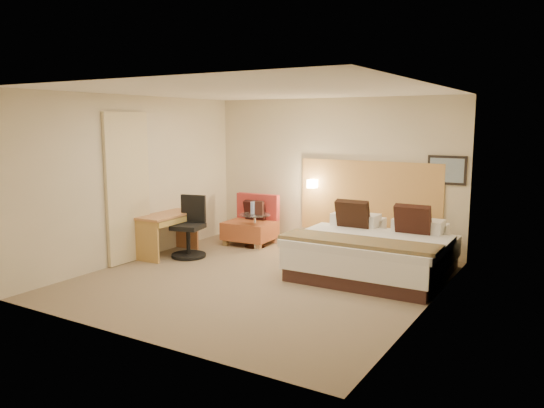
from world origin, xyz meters
The scene contains 20 objects.
floor centered at (0.00, 0.00, -0.01)m, with size 4.80×5.00×0.02m, color #7E6C55.
ceiling centered at (0.00, 0.00, 2.71)m, with size 4.80×5.00×0.02m, color white.
wall_back centered at (0.00, 2.51, 1.35)m, with size 4.80×0.02×2.70m, color beige.
wall_front centered at (0.00, -2.51, 1.35)m, with size 4.80×0.02×2.70m, color beige.
wall_left centered at (-2.41, 0.00, 1.35)m, with size 0.02×5.00×2.70m, color beige.
wall_right centered at (2.41, 0.00, 1.35)m, with size 0.02×5.00×2.70m, color beige.
headboard_panel centered at (0.70, 2.47, 0.95)m, with size 2.60×0.04×1.30m, color tan.
art_frame centered at (2.02, 2.48, 1.50)m, with size 0.62×0.03×0.47m, color black.
art_canvas centered at (2.02, 2.46, 1.50)m, with size 0.54×0.01×0.39m, color #778FA5.
lamp_arm centered at (-0.35, 2.42, 1.15)m, with size 0.02×0.02×0.12m, color silver.
lamp_shade centered at (-0.35, 2.36, 1.15)m, with size 0.15×0.15×0.15m, color #FFEDC6.
curtain centered at (-2.36, -0.25, 1.22)m, with size 0.06×0.90×2.42m, color beige.
bottle_a centered at (-1.18, 1.61, 0.73)m, with size 0.07×0.07×0.22m, color #99B1ED.
bottle_b centered at (-1.18, 1.68, 0.73)m, with size 0.07×0.07×0.22m, color #809AC6.
menu_folder centered at (-1.03, 1.60, 0.74)m, with size 0.15×0.06×0.25m, color #381B17.
bed centered at (1.32, 1.14, 0.35)m, with size 2.23×2.16×1.06m.
lounge_chair centered at (-1.37, 1.88, 0.36)m, with size 0.91×0.81×0.92m.
side_table centered at (-1.12, 1.60, 0.35)m, with size 0.69×0.69×0.62m.
desk centered at (-2.11, 0.41, 0.57)m, with size 0.59×1.18×0.72m.
desk_chair centered at (-1.74, 0.52, 0.42)m, with size 0.69×0.69×1.03m.
Camera 1 is at (3.99, -6.31, 2.27)m, focal length 35.00 mm.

